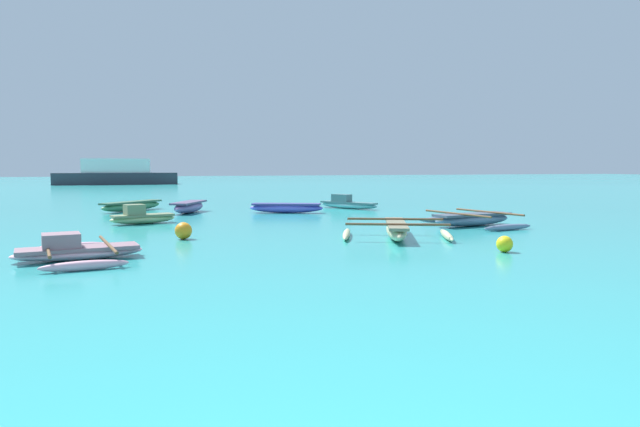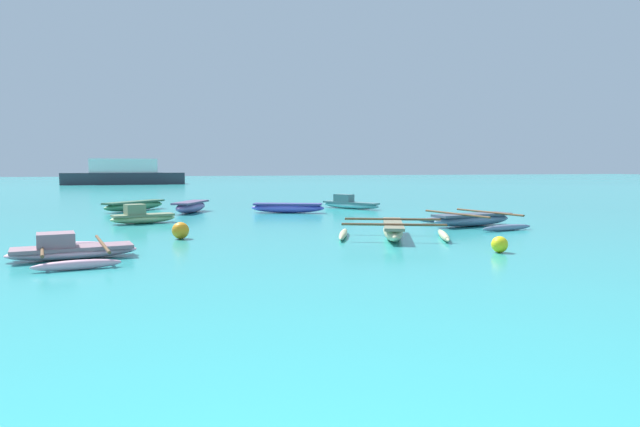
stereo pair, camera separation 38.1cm
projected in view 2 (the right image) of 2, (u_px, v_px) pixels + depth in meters
The scene contains 11 objects.
moored_boat_0 at pixel (393, 230), 16.31m from camera, with size 3.74×3.48×0.51m.
moored_boat_1 at pixel (135, 205), 26.39m from camera, with size 3.00×3.20×0.44m.
moored_boat_2 at pixel (349, 204), 27.70m from camera, with size 2.25×3.18×0.69m.
moored_boat_3 at pixel (288, 207), 25.17m from camera, with size 3.27×1.92×0.42m.
moored_boat_4 at pixel (191, 206), 25.29m from camera, with size 1.96×2.98×0.50m.
moored_boat_5 at pixel (71, 250), 12.65m from camera, with size 2.83×3.45×0.60m.
moored_boat_6 at pixel (142, 217), 20.51m from camera, with size 2.42×1.32×0.70m.
moored_boat_7 at pixel (472, 219), 19.61m from camera, with size 3.33×3.73×0.49m.
mooring_buoy_0 at pixel (180, 230), 16.14m from camera, with size 0.48×0.48×0.48m.
mooring_buoy_1 at pixel (500, 244), 13.58m from camera, with size 0.39×0.39×0.39m.
distant_ferry at pixel (124, 174), 64.49m from camera, with size 13.18×2.90×2.90m.
Camera 2 is at (-0.35, -1.42, 2.06)m, focal length 32.00 mm.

